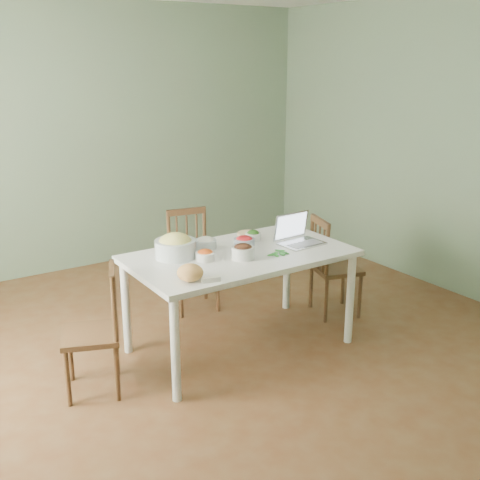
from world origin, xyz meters
TOP-DOWN VIEW (x-y plane):
  - floor at (0.00, 0.00)m, footprint 5.00×5.00m
  - wall_back at (0.00, 2.50)m, footprint 5.00×0.00m
  - wall_right at (2.50, 0.00)m, footprint 0.00×5.00m
  - dining_table at (0.19, 0.03)m, footprint 1.62×0.91m
  - chair_far at (0.26, 0.88)m, footprint 0.45×0.43m
  - chair_left at (-0.96, 0.05)m, footprint 0.47×0.48m
  - chair_right at (1.23, 0.11)m, footprint 0.46×0.47m
  - bread_boule at (-0.39, -0.26)m, footprint 0.19×0.19m
  - butter_stick at (-0.29, -0.35)m, footprint 0.12×0.06m
  - bowl_squash at (-0.25, 0.21)m, footprint 0.36×0.36m
  - bowl_carrot at (-0.10, 0.04)m, footprint 0.16×0.16m
  - bowl_onion at (0.04, 0.27)m, footprint 0.19×0.19m
  - bowl_mushroom at (0.14, -0.09)m, footprint 0.19×0.19m
  - bowl_redpep at (0.29, 0.12)m, footprint 0.20×0.20m
  - bowl_broccoli at (0.46, 0.25)m, footprint 0.16×0.16m
  - flatbread at (0.51, 0.38)m, footprint 0.22×0.22m
  - basil_bunch at (0.40, -0.13)m, footprint 0.19×0.19m
  - laptop at (0.70, -0.06)m, footprint 0.34×0.28m

SIDE VIEW (x-z plane):
  - floor at x=0.00m, z-range 0.00..0.00m
  - dining_table at x=0.19m, z-range 0.00..0.76m
  - chair_left at x=-0.96m, z-range 0.00..0.86m
  - chair_right at x=1.23m, z-range 0.00..0.86m
  - chair_far at x=0.26m, z-range 0.00..0.87m
  - flatbread at x=0.51m, z-range 0.76..0.78m
  - basil_bunch at x=0.40m, z-range 0.76..0.78m
  - butter_stick at x=-0.29m, z-range 0.76..0.79m
  - bowl_carrot at x=-0.10m, z-range 0.76..0.84m
  - bowl_broccoli at x=0.46m, z-range 0.76..0.84m
  - bowl_onion at x=0.04m, z-range 0.76..0.85m
  - bowl_redpep at x=0.29m, z-range 0.76..0.85m
  - bowl_mushroom at x=0.14m, z-range 0.76..0.87m
  - bread_boule at x=-0.39m, z-range 0.76..0.87m
  - bowl_squash at x=-0.25m, z-range 0.76..0.93m
  - laptop at x=0.70m, z-range 0.76..0.99m
  - wall_back at x=0.00m, z-range 0.00..2.70m
  - wall_right at x=2.50m, z-range 0.00..2.70m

